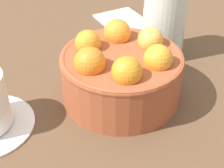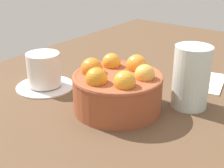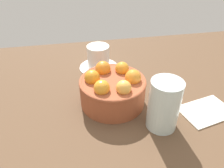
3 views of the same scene
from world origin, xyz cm
name	(u,v)px [view 1 (image 1 of 3)]	position (x,y,z in cm)	size (l,w,h in cm)	color
ground_plane	(121,107)	(0.00, 0.00, -1.99)	(142.34, 81.80, 3.99)	brown
terracotta_bowl	(121,71)	(0.00, 0.02, 4.34)	(16.66, 16.66, 9.63)	#9E4C2D
water_glass	(164,22)	(9.28, -10.26, 5.96)	(6.89, 6.89, 11.93)	silver
folded_napkin	(126,22)	(22.16, -8.12, 0.30)	(12.67, 8.60, 0.60)	white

